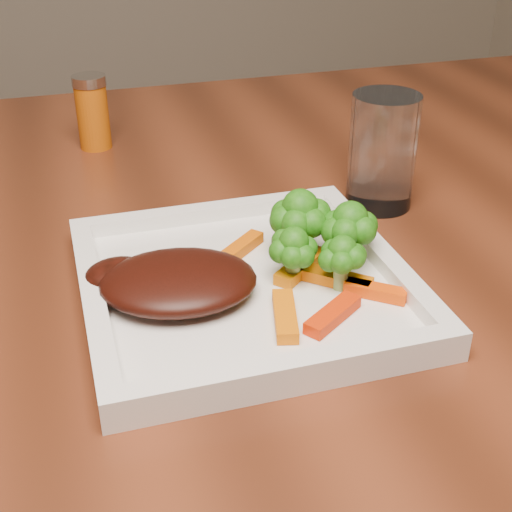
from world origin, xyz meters
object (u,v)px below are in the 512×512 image
object	(u,v)px
steak	(178,281)
drinking_glass	(382,152)
plate	(245,289)
spice_shaker	(92,112)
dining_table	(129,481)

from	to	relation	value
steak	drinking_glass	world-z (taller)	drinking_glass
plate	steak	size ratio (longest dim) A/B	2.10
spice_shaker	drinking_glass	world-z (taller)	drinking_glass
drinking_glass	plate	bearing A→B (deg)	-144.89
dining_table	drinking_glass	distance (m)	0.53
steak	spice_shaker	distance (m)	0.39
plate	dining_table	bearing A→B (deg)	122.00
plate	spice_shaker	xyz separation A→B (m)	(-0.09, 0.38, 0.04)
plate	drinking_glass	world-z (taller)	drinking_glass
steak	spice_shaker	size ratio (longest dim) A/B	1.40
dining_table	steak	xyz separation A→B (m)	(0.05, -0.18, 0.40)
steak	spice_shaker	xyz separation A→B (m)	(-0.03, 0.39, 0.02)
spice_shaker	drinking_glass	xyz separation A→B (m)	(0.27, -0.25, 0.01)
dining_table	spice_shaker	distance (m)	0.47
spice_shaker	steak	bearing A→B (deg)	-85.59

